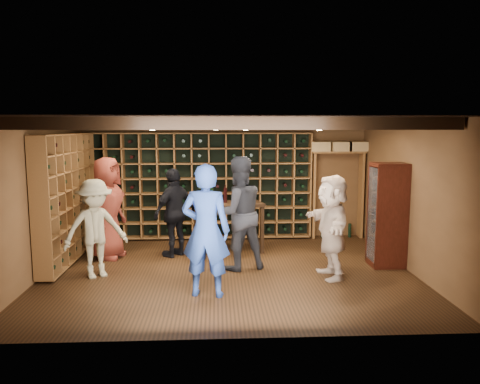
{
  "coord_description": "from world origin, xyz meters",
  "views": [
    {
      "loc": [
        -0.19,
        -7.51,
        2.37
      ],
      "look_at": [
        0.2,
        0.2,
        1.3
      ],
      "focal_mm": 35.0,
      "sensor_mm": 36.0,
      "label": 1
    }
  ],
  "objects_px": {
    "man_grey_suit": "(238,213)",
    "guest_beige": "(332,226)",
    "guest_khaki": "(95,229)",
    "man_blue_shirt": "(206,231)",
    "guest_red_floral": "(108,208)",
    "tasting_table": "(229,209)",
    "display_cabinet": "(387,217)",
    "guest_woman_black": "(175,213)"
  },
  "relations": [
    {
      "from": "guest_khaki",
      "to": "tasting_table",
      "type": "xyz_separation_m",
      "value": [
        2.15,
        1.39,
        0.05
      ]
    },
    {
      "from": "man_blue_shirt",
      "to": "guest_woman_black",
      "type": "relative_size",
      "value": 1.15
    },
    {
      "from": "man_blue_shirt",
      "to": "guest_woman_black",
      "type": "xyz_separation_m",
      "value": [
        -0.62,
        2.1,
        -0.12
      ]
    },
    {
      "from": "display_cabinet",
      "to": "guest_beige",
      "type": "height_order",
      "value": "display_cabinet"
    },
    {
      "from": "guest_woman_black",
      "to": "guest_beige",
      "type": "xyz_separation_m",
      "value": [
        2.59,
        -1.36,
        0.0
      ]
    },
    {
      "from": "guest_beige",
      "to": "display_cabinet",
      "type": "bearing_deg",
      "value": 113.37
    },
    {
      "from": "man_grey_suit",
      "to": "guest_khaki",
      "type": "xyz_separation_m",
      "value": [
        -2.28,
        -0.32,
        -0.17
      ]
    },
    {
      "from": "man_blue_shirt",
      "to": "guest_khaki",
      "type": "distance_m",
      "value": 2.0
    },
    {
      "from": "guest_woman_black",
      "to": "guest_khaki",
      "type": "xyz_separation_m",
      "value": [
        -1.15,
        -1.17,
        -0.03
      ]
    },
    {
      "from": "guest_red_floral",
      "to": "guest_khaki",
      "type": "xyz_separation_m",
      "value": [
        0.06,
        -1.11,
        -0.14
      ]
    },
    {
      "from": "guest_woman_black",
      "to": "tasting_table",
      "type": "relative_size",
      "value": 1.19
    },
    {
      "from": "man_grey_suit",
      "to": "guest_red_floral",
      "type": "relative_size",
      "value": 1.03
    },
    {
      "from": "guest_red_floral",
      "to": "tasting_table",
      "type": "relative_size",
      "value": 1.34
    },
    {
      "from": "man_grey_suit",
      "to": "guest_beige",
      "type": "bearing_deg",
      "value": 142.01
    },
    {
      "from": "guest_woman_black",
      "to": "guest_khaki",
      "type": "relative_size",
      "value": 1.04
    },
    {
      "from": "man_blue_shirt",
      "to": "guest_red_floral",
      "type": "bearing_deg",
      "value": -38.68
    },
    {
      "from": "guest_khaki",
      "to": "guest_beige",
      "type": "distance_m",
      "value": 3.74
    },
    {
      "from": "display_cabinet",
      "to": "man_blue_shirt",
      "type": "xyz_separation_m",
      "value": [
        -3.06,
        -1.3,
        0.08
      ]
    },
    {
      "from": "display_cabinet",
      "to": "guest_khaki",
      "type": "relative_size",
      "value": 1.12
    },
    {
      "from": "display_cabinet",
      "to": "man_blue_shirt",
      "type": "height_order",
      "value": "man_blue_shirt"
    },
    {
      "from": "man_blue_shirt",
      "to": "guest_woman_black",
      "type": "height_order",
      "value": "man_blue_shirt"
    },
    {
      "from": "display_cabinet",
      "to": "tasting_table",
      "type": "xyz_separation_m",
      "value": [
        -2.68,
        1.02,
        -0.02
      ]
    },
    {
      "from": "guest_red_floral",
      "to": "tasting_table",
      "type": "distance_m",
      "value": 2.22
    },
    {
      "from": "guest_red_floral",
      "to": "guest_woman_black",
      "type": "bearing_deg",
      "value": -73.01
    },
    {
      "from": "tasting_table",
      "to": "guest_woman_black",
      "type": "bearing_deg",
      "value": 178.99
    },
    {
      "from": "display_cabinet",
      "to": "guest_red_floral",
      "type": "height_order",
      "value": "guest_red_floral"
    },
    {
      "from": "guest_red_floral",
      "to": "guest_woman_black",
      "type": "relative_size",
      "value": 1.13
    },
    {
      "from": "man_blue_shirt",
      "to": "tasting_table",
      "type": "bearing_deg",
      "value": -89.68
    },
    {
      "from": "man_grey_suit",
      "to": "tasting_table",
      "type": "bearing_deg",
      "value": -101.74
    },
    {
      "from": "guest_khaki",
      "to": "man_grey_suit",
      "type": "bearing_deg",
      "value": -22.31
    },
    {
      "from": "guest_beige",
      "to": "guest_khaki",
      "type": "bearing_deg",
      "value": -96.36
    },
    {
      "from": "man_blue_shirt",
      "to": "tasting_table",
      "type": "height_order",
      "value": "man_blue_shirt"
    },
    {
      "from": "guest_red_floral",
      "to": "tasting_table",
      "type": "height_order",
      "value": "guest_red_floral"
    },
    {
      "from": "guest_red_floral",
      "to": "guest_beige",
      "type": "xyz_separation_m",
      "value": [
        3.79,
        -1.3,
        -0.1
      ]
    },
    {
      "from": "guest_beige",
      "to": "tasting_table",
      "type": "distance_m",
      "value": 2.24
    },
    {
      "from": "guest_beige",
      "to": "guest_woman_black",
      "type": "bearing_deg",
      "value": -121.26
    },
    {
      "from": "man_grey_suit",
      "to": "guest_beige",
      "type": "xyz_separation_m",
      "value": [
        1.46,
        -0.51,
        -0.13
      ]
    },
    {
      "from": "display_cabinet",
      "to": "man_blue_shirt",
      "type": "relative_size",
      "value": 0.93
    },
    {
      "from": "display_cabinet",
      "to": "guest_beige",
      "type": "distance_m",
      "value": 1.22
    },
    {
      "from": "display_cabinet",
      "to": "guest_khaki",
      "type": "xyz_separation_m",
      "value": [
        -4.83,
        -0.37,
        -0.07
      ]
    },
    {
      "from": "guest_red_floral",
      "to": "guest_beige",
      "type": "distance_m",
      "value": 4.01
    },
    {
      "from": "display_cabinet",
      "to": "guest_khaki",
      "type": "bearing_deg",
      "value": -175.66
    }
  ]
}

